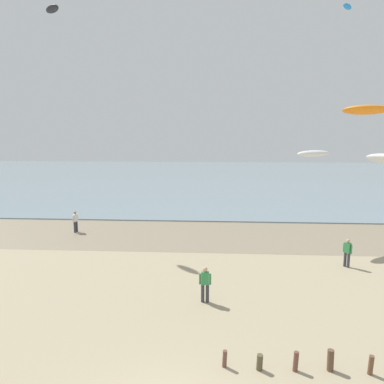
{
  "coord_description": "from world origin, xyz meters",
  "views": [
    {
      "loc": [
        1.3,
        -8.03,
        7.75
      ],
      "look_at": [
        0.18,
        10.47,
        4.77
      ],
      "focal_mm": 33.44,
      "sensor_mm": 36.0,
      "label": 1
    }
  ],
  "objects_px": {
    "person_by_waterline": "(347,252)",
    "kite_aloft_3": "(314,153)",
    "kite_aloft_0": "(52,9)",
    "person_nearest_camera": "(75,221)",
    "person_right_flank": "(205,283)",
    "kite_aloft_1": "(347,7)",
    "kite_aloft_4": "(365,110)"
  },
  "relations": [
    {
      "from": "person_by_waterline",
      "to": "kite_aloft_0",
      "type": "bearing_deg",
      "value": 160.72
    },
    {
      "from": "person_by_waterline",
      "to": "kite_aloft_3",
      "type": "distance_m",
      "value": 7.22
    },
    {
      "from": "kite_aloft_4",
      "to": "kite_aloft_3",
      "type": "bearing_deg",
      "value": 130.65
    },
    {
      "from": "person_right_flank",
      "to": "kite_aloft_3",
      "type": "distance_m",
      "value": 13.17
    },
    {
      "from": "person_nearest_camera",
      "to": "person_by_waterline",
      "type": "bearing_deg",
      "value": -18.99
    },
    {
      "from": "person_right_flank",
      "to": "kite_aloft_4",
      "type": "relative_size",
      "value": 0.77
    },
    {
      "from": "person_by_waterline",
      "to": "kite_aloft_0",
      "type": "height_order",
      "value": "kite_aloft_0"
    },
    {
      "from": "person_nearest_camera",
      "to": "person_by_waterline",
      "type": "relative_size",
      "value": 1.0
    },
    {
      "from": "kite_aloft_1",
      "to": "kite_aloft_3",
      "type": "height_order",
      "value": "kite_aloft_1"
    },
    {
      "from": "kite_aloft_1",
      "to": "kite_aloft_3",
      "type": "distance_m",
      "value": 24.09
    },
    {
      "from": "person_nearest_camera",
      "to": "person_by_waterline",
      "type": "xyz_separation_m",
      "value": [
        18.94,
        -6.52,
        0.0
      ]
    },
    {
      "from": "person_nearest_camera",
      "to": "person_by_waterline",
      "type": "distance_m",
      "value": 20.03
    },
    {
      "from": "kite_aloft_1",
      "to": "person_by_waterline",
      "type": "bearing_deg",
      "value": 16.5
    },
    {
      "from": "person_nearest_camera",
      "to": "kite_aloft_0",
      "type": "xyz_separation_m",
      "value": [
        -1.12,
        0.5,
        16.09
      ]
    },
    {
      "from": "kite_aloft_0",
      "to": "kite_aloft_1",
      "type": "relative_size",
      "value": 0.88
    },
    {
      "from": "person_right_flank",
      "to": "kite_aloft_4",
      "type": "xyz_separation_m",
      "value": [
        7.7,
        2.54,
        8.03
      ]
    },
    {
      "from": "person_nearest_camera",
      "to": "kite_aloft_0",
      "type": "relative_size",
      "value": 0.9
    },
    {
      "from": "person_nearest_camera",
      "to": "kite_aloft_0",
      "type": "distance_m",
      "value": 16.14
    },
    {
      "from": "person_by_waterline",
      "to": "kite_aloft_1",
      "type": "xyz_separation_m",
      "value": [
        6.44,
        21.76,
        20.61
      ]
    },
    {
      "from": "person_nearest_camera",
      "to": "person_right_flank",
      "type": "xyz_separation_m",
      "value": [
        10.68,
        -11.52,
        0.0
      ]
    },
    {
      "from": "person_by_waterline",
      "to": "kite_aloft_3",
      "type": "relative_size",
      "value": 0.6
    },
    {
      "from": "kite_aloft_3",
      "to": "kite_aloft_1",
      "type": "bearing_deg",
      "value": -142.92
    },
    {
      "from": "kite_aloft_0",
      "to": "kite_aloft_4",
      "type": "height_order",
      "value": "kite_aloft_0"
    },
    {
      "from": "kite_aloft_3",
      "to": "kite_aloft_4",
      "type": "relative_size",
      "value": 1.28
    },
    {
      "from": "person_nearest_camera",
      "to": "kite_aloft_3",
      "type": "relative_size",
      "value": 0.6
    },
    {
      "from": "kite_aloft_4",
      "to": "person_right_flank",
      "type": "bearing_deg",
      "value": -124.92
    },
    {
      "from": "kite_aloft_1",
      "to": "kite_aloft_4",
      "type": "xyz_separation_m",
      "value": [
        -7.0,
        -24.22,
        -12.58
      ]
    },
    {
      "from": "person_right_flank",
      "to": "kite_aloft_1",
      "type": "distance_m",
      "value": 36.84
    },
    {
      "from": "person_right_flank",
      "to": "kite_aloft_4",
      "type": "bearing_deg",
      "value": 18.26
    },
    {
      "from": "person_right_flank",
      "to": "kite_aloft_3",
      "type": "xyz_separation_m",
      "value": [
        7.24,
        9.5,
        5.55
      ]
    },
    {
      "from": "person_right_flank",
      "to": "kite_aloft_1",
      "type": "xyz_separation_m",
      "value": [
        14.71,
        26.76,
        20.61
      ]
    },
    {
      "from": "kite_aloft_0",
      "to": "kite_aloft_3",
      "type": "distance_m",
      "value": 21.9
    }
  ]
}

